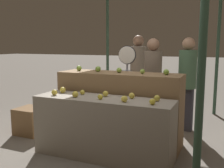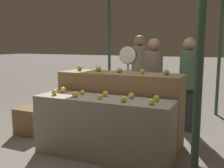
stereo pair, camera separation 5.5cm
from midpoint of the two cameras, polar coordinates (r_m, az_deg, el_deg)
ground_plane at (r=3.79m, az=-1.57°, el=-15.47°), size 60.00×60.00×0.00m
display_counter_front at (r=3.64m, az=-1.60°, el=-9.49°), size 1.92×0.55×0.83m
display_counter_back at (r=4.13m, az=2.07°, el=-5.25°), size 1.92×0.55×1.12m
apple_front_0 at (r=3.81m, az=-12.01°, el=-1.77°), size 0.08×0.08×0.08m
apple_front_1 at (r=3.61m, az=-7.59°, el=-2.20°), size 0.08×0.08×0.08m
apple_front_2 at (r=3.44m, az=-2.19°, el=-2.81°), size 0.07×0.07×0.07m
apple_front_3 at (r=3.28m, az=3.06°, el=-3.27°), size 0.08×0.08×0.08m
apple_front_4 at (r=3.18m, az=9.13°, el=-3.85°), size 0.07×0.07×0.07m
apple_front_5 at (r=3.97m, az=-10.22°, el=-1.26°), size 0.09×0.09×0.09m
apple_front_6 at (r=3.79m, az=-6.03°, el=-1.79°), size 0.07×0.07×0.07m
apple_front_7 at (r=3.63m, az=-1.03°, el=-2.13°), size 0.08×0.08×0.08m
apple_front_8 at (r=3.49m, az=4.71°, el=-2.57°), size 0.08×0.08×0.08m
apple_front_9 at (r=3.38m, az=10.13°, el=-3.08°), size 0.08×0.08×0.08m
apple_back_0 at (r=4.36m, az=-6.70°, el=3.44°), size 0.09×0.09×0.09m
apple_back_1 at (r=4.17m, az=-2.59°, el=3.27°), size 0.09×0.09×0.09m
apple_back_2 at (r=4.03m, az=2.00°, el=3.02°), size 0.08×0.08×0.08m
apple_back_3 at (r=3.90m, az=7.09°, el=2.72°), size 0.07×0.07×0.07m
apple_back_4 at (r=3.82m, az=12.16°, el=2.54°), size 0.08×0.08×0.08m
produce_scale at (r=4.62m, az=3.78°, el=3.35°), size 0.32×0.20×1.53m
person_vendor_at_scale at (r=4.66m, az=9.32°, el=1.33°), size 0.36×0.36×1.65m
person_customer_left at (r=5.55m, az=6.24°, el=3.06°), size 0.36×0.36×1.73m
person_customer_right at (r=4.81m, az=16.58°, el=1.46°), size 0.34×0.34×1.67m
wooden_crate_side at (r=4.84m, az=-16.74°, el=-7.58°), size 0.46×0.46×0.46m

